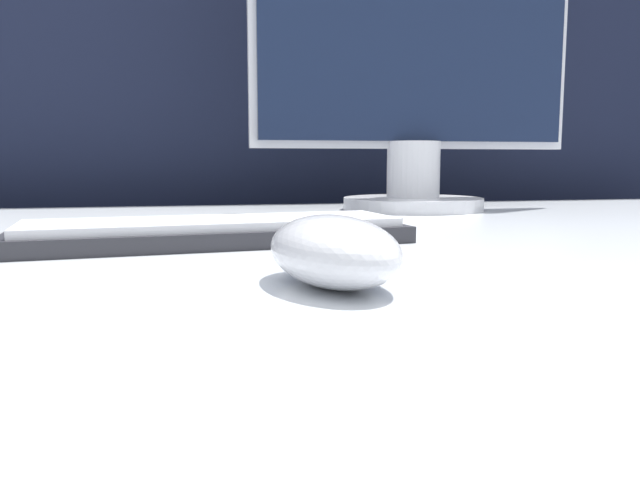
{
  "coord_description": "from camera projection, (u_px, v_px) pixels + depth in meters",
  "views": [
    {
      "loc": [
        -0.05,
        -0.54,
        0.79
      ],
      "look_at": [
        0.04,
        -0.12,
        0.73
      ],
      "focal_mm": 35.0,
      "sensor_mm": 36.0,
      "label": 1
    }
  ],
  "objects": [
    {
      "name": "partition_panel",
      "position": [
        208.0,
        192.0,
        1.25
      ],
      "size": [
        5.0,
        0.03,
        1.45
      ],
      "color": "black",
      "rests_on": "ground_plane"
    },
    {
      "name": "computer_mouse_near",
      "position": [
        333.0,
        251.0,
        0.39
      ],
      "size": [
        0.09,
        0.14,
        0.05
      ],
      "rotation": [
        0.0,
        0.0,
        0.2
      ],
      "color": "silver",
      "rests_on": "desk"
    },
    {
      "name": "keyboard",
      "position": [
        214.0,
        232.0,
        0.6
      ],
      "size": [
        0.38,
        0.16,
        0.02
      ],
      "rotation": [
        0.0,
        0.0,
        0.1
      ],
      "color": "#28282D",
      "rests_on": "desk"
    },
    {
      "name": "monitor",
      "position": [
        415.0,
        69.0,
        0.99
      ],
      "size": [
        0.53,
        0.23,
        0.45
      ],
      "color": "silver",
      "rests_on": "desk"
    }
  ]
}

